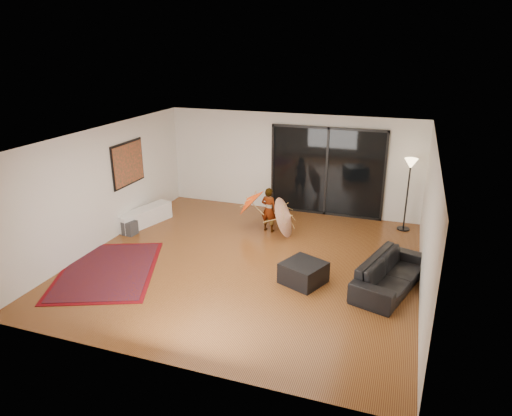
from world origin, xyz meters
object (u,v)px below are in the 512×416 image
at_px(child, 269,210).
at_px(sofa, 390,273).
at_px(media_console, 144,217).
at_px(ottoman, 303,273).

bearing_deg(child, sofa, 158.71).
bearing_deg(media_console, ottoman, -3.64).
height_order(media_console, child, child).
height_order(sofa, child, child).
relative_size(ottoman, child, 0.66).
distance_m(media_console, ottoman, 4.87).
bearing_deg(sofa, ottoman, 119.20).
xyz_separation_m(media_console, sofa, (6.20, -1.29, 0.08)).
bearing_deg(sofa, media_console, 95.55).
bearing_deg(media_console, child, 27.68).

